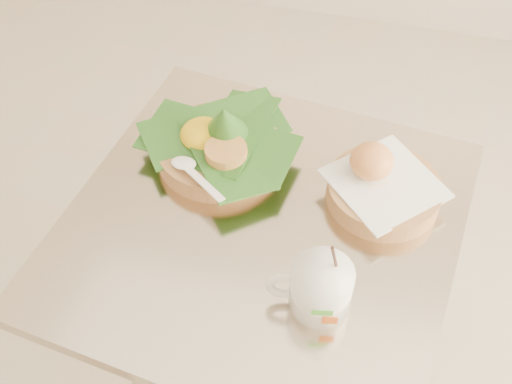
% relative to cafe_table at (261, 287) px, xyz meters
% --- Properties ---
extents(floor, '(3.60, 3.60, 0.00)m').
position_rel_cafe_table_xyz_m(floor, '(-0.11, 0.02, -0.53)').
color(floor, beige).
rests_on(floor, ground).
extents(cafe_table, '(0.78, 0.78, 0.75)m').
position_rel_cafe_table_xyz_m(cafe_table, '(0.00, 0.00, 0.00)').
color(cafe_table, gray).
rests_on(cafe_table, floor).
extents(rice_basket, '(0.30, 0.31, 0.15)m').
position_rel_cafe_table_xyz_m(rice_basket, '(-0.12, 0.14, 0.26)').
color(rice_basket, tan).
rests_on(rice_basket, cafe_table).
extents(bread_basket, '(0.25, 0.25, 0.11)m').
position_rel_cafe_table_xyz_m(bread_basket, '(0.20, 0.11, 0.25)').
color(bread_basket, tan).
rests_on(bread_basket, cafe_table).
extents(coffee_mug, '(0.14, 0.11, 0.18)m').
position_rel_cafe_table_xyz_m(coffee_mug, '(0.13, -0.14, 0.27)').
color(coffee_mug, white).
rests_on(coffee_mug, cafe_table).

